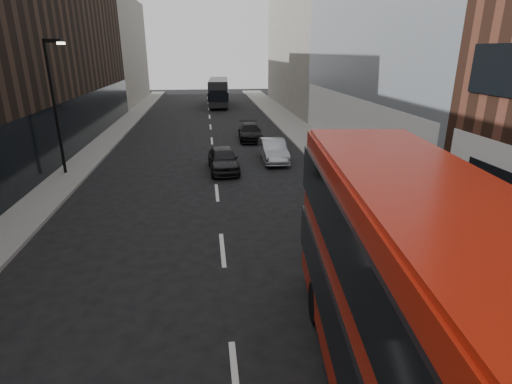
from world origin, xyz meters
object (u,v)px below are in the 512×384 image
object	(u,v)px
street_lamp	(55,99)
red_bus	(434,329)
car_c	(250,132)
grey_bus	(219,92)
car_b	(273,150)
car_a	(223,159)

from	to	relation	value
street_lamp	red_bus	size ratio (longest dim) A/B	0.60
red_bus	car_c	distance (m)	25.96
grey_bus	car_b	xyz separation A→B (m)	(2.39, -27.24, -1.06)
car_b	grey_bus	bearing A→B (deg)	95.39
car_a	car_c	distance (m)	8.59
car_b	street_lamp	bearing A→B (deg)	-172.07
street_lamp	car_b	bearing A→B (deg)	7.54
grey_bus	car_a	size ratio (longest dim) A/B	2.51
red_bus	car_a	xyz separation A→B (m)	(-2.45, 17.66, -1.88)
grey_bus	car_c	distance (m)	20.91
red_bus	car_b	world-z (taller)	red_bus
street_lamp	car_a	xyz separation A→B (m)	(8.72, -0.22, -3.49)
red_bus	car_b	distance (m)	19.56
red_bus	grey_bus	distance (m)	46.73
red_bus	car_b	bearing A→B (deg)	94.35
red_bus	street_lamp	bearing A→B (deg)	128.64
car_a	grey_bus	bearing A→B (deg)	85.72
grey_bus	red_bus	bearing A→B (deg)	-85.14
grey_bus	car_b	size ratio (longest dim) A/B	2.45
car_a	red_bus	bearing A→B (deg)	-84.73
street_lamp	grey_bus	bearing A→B (deg)	71.65
red_bus	grey_bus	bearing A→B (deg)	98.61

